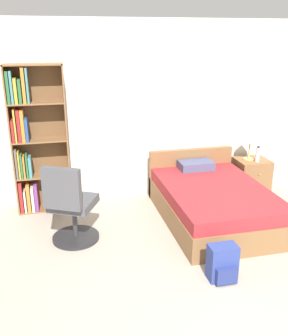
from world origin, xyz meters
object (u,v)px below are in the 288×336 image
object	(u,v)px
bookshelf	(32,142)
nightstand	(251,176)
office_chair	(71,208)
water_bottle	(258,154)
table_lamp	(250,137)
backpack_blue	(223,264)
bed	(212,201)

from	to	relation	value
bookshelf	nightstand	world-z (taller)	bookshelf
office_chair	water_bottle	xyz separation A→B (m)	(2.86, 0.83, 0.19)
bookshelf	water_bottle	size ratio (longest dim) A/B	8.21
office_chair	table_lamp	world-z (taller)	office_chair
table_lamp	backpack_blue	bearing A→B (deg)	-123.26
bed	water_bottle	distance (m)	1.23
backpack_blue	water_bottle	bearing A→B (deg)	53.52
nightstand	bookshelf	bearing A→B (deg)	178.33
table_lamp	bed	bearing A→B (deg)	-140.80
office_chair	water_bottle	bearing A→B (deg)	16.19
nightstand	table_lamp	bearing A→B (deg)	167.58
water_bottle	bookshelf	bearing A→B (deg)	176.37
water_bottle	backpack_blue	bearing A→B (deg)	-126.48
water_bottle	backpack_blue	size ratio (longest dim) A/B	0.65
nightstand	table_lamp	world-z (taller)	table_lamp
bookshelf	backpack_blue	bearing A→B (deg)	-48.53
water_bottle	backpack_blue	distance (m)	2.43
table_lamp	backpack_blue	size ratio (longest dim) A/B	1.22
bookshelf	water_bottle	bearing A→B (deg)	-3.63
bed	table_lamp	bearing A→B (deg)	39.20
bed	backpack_blue	bearing A→B (deg)	-108.34
water_bottle	bed	bearing A→B (deg)	-148.09
office_chair	backpack_blue	distance (m)	1.83
bed	table_lamp	distance (m)	1.33
bed	backpack_blue	xyz separation A→B (m)	(-0.43, -1.30, -0.07)
nightstand	water_bottle	world-z (taller)	water_bottle
table_lamp	water_bottle	world-z (taller)	table_lamp
bed	office_chair	bearing A→B (deg)	-173.37
bookshelf	table_lamp	world-z (taller)	bookshelf
bed	nightstand	distance (m)	1.21
backpack_blue	bookshelf	bearing A→B (deg)	131.47
nightstand	water_bottle	bearing A→B (deg)	-83.96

